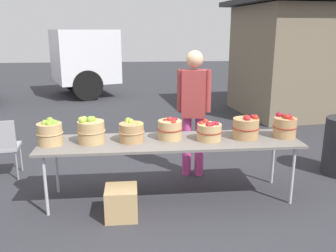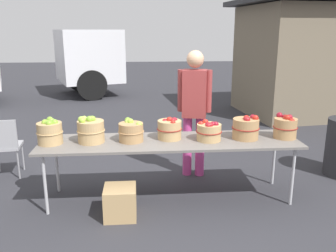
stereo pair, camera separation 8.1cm
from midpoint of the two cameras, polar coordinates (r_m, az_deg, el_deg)
name	(u,v)px [view 2 (the right image)]	position (r m, az deg, el deg)	size (l,w,h in m)	color
ground_plane	(170,197)	(4.56, 0.83, -11.36)	(40.00, 40.00, 0.00)	#2D2D33
market_table	(170,143)	(4.29, 0.87, -2.77)	(3.10, 0.76, 0.75)	slate
apple_basket_green_0	(50,132)	(4.34, -17.90, -0.90)	(0.30, 0.30, 0.31)	tan
apple_basket_green_1	(91,131)	(4.27, -11.76, -0.72)	(0.33, 0.33, 0.32)	tan
apple_basket_green_2	(131,131)	(4.24, -5.39, -0.87)	(0.31, 0.31, 0.27)	#A87F51
apple_basket_red_0	(170,129)	(4.31, 0.83, -0.46)	(0.31, 0.31, 0.27)	tan
apple_basket_red_1	(209,131)	(4.29, 7.10, -0.84)	(0.31, 0.31, 0.24)	tan
apple_basket_red_2	(246,128)	(4.43, 12.88, -0.31)	(0.33, 0.33, 0.30)	#A87F51
apple_basket_red_3	(285,127)	(4.60, 18.75, -0.11)	(0.30, 0.30, 0.30)	#A87F51
vendor_adult	(194,104)	(4.94, 4.72, 3.52)	(0.46, 0.30, 1.78)	#CC3F8C
food_kiosk	(309,58)	(9.53, 21.90, 10.14)	(3.83, 3.30, 2.74)	#726651
folding_chair	(5,143)	(5.46, -24.33, -2.51)	(0.45, 0.45, 0.86)	#99999E
produce_crate	(120,202)	(4.09, -7.08, -12.02)	(0.35, 0.35, 0.35)	tan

